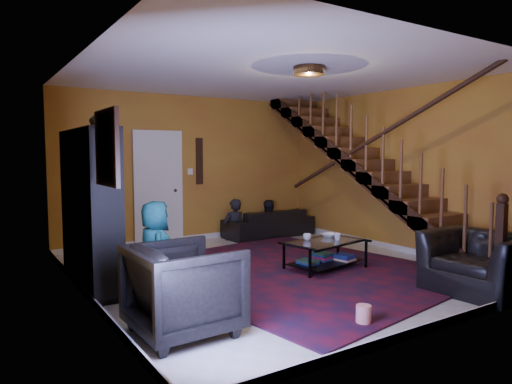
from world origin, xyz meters
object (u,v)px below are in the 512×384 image
(bookshelf, at_px, (90,211))
(armchair_right, at_px, (478,263))
(sofa, at_px, (269,223))
(coffee_table, at_px, (325,253))
(armchair_left, at_px, (184,289))

(bookshelf, bearing_deg, armchair_right, -36.12)
(bookshelf, height_order, sofa, bookshelf)
(bookshelf, xyz_separation_m, coffee_table, (3.07, -1.00, -0.72))
(sofa, relative_size, coffee_table, 1.53)
(sofa, bearing_deg, armchair_right, 88.70)
(sofa, height_order, armchair_right, armchair_right)
(armchair_left, height_order, armchair_right, armchair_left)
(armchair_right, height_order, coffee_table, armchair_right)
(bookshelf, xyz_separation_m, armchair_right, (3.90, -2.85, -0.60))
(sofa, height_order, armchair_left, armchair_left)
(sofa, bearing_deg, coffee_table, 71.47)
(sofa, bearing_deg, armchair_left, 45.66)
(armchair_right, bearing_deg, bookshelf, -129.63)
(coffee_table, bearing_deg, armchair_right, -65.60)
(bookshelf, distance_m, coffee_table, 3.31)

